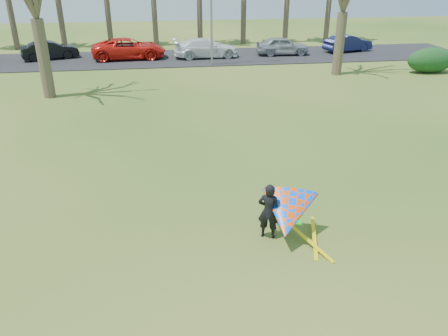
{
  "coord_description": "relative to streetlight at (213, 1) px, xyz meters",
  "views": [
    {
      "loc": [
        -1.75,
        -10.05,
        6.84
      ],
      "look_at": [
        0.0,
        2.0,
        1.1
      ],
      "focal_mm": 35.0,
      "sensor_mm": 36.0,
      "label": 1
    }
  ],
  "objects": [
    {
      "name": "kite_flyer",
      "position": [
        -0.86,
        -22.47,
        -3.62
      ],
      "size": [
        2.13,
        2.39,
        2.02
      ],
      "color": "black",
      "rests_on": "ground"
    },
    {
      "name": "car_5",
      "position": [
        11.74,
        3.56,
        -3.72
      ],
      "size": [
        4.38,
        2.48,
        1.37
      ],
      "primitive_type": "imported",
      "rotation": [
        0.0,
        0.0,
        1.84
      ],
      "color": "#191F4C",
      "rests_on": "parking_strip"
    },
    {
      "name": "streetlight",
      "position": [
        0.0,
        0.0,
        0.0
      ],
      "size": [
        2.28,
        0.18,
        8.0
      ],
      "color": "gray",
      "rests_on": "ground"
    },
    {
      "name": "car_1",
      "position": [
        -12.31,
        3.84,
        -3.72
      ],
      "size": [
        4.42,
        2.74,
        1.37
      ],
      "primitive_type": "imported",
      "rotation": [
        0.0,
        0.0,
        1.9
      ],
      "color": "black",
      "rests_on": "parking_strip"
    },
    {
      "name": "car_3",
      "position": [
        -0.29,
        2.72,
        -3.67
      ],
      "size": [
        5.14,
        2.31,
        1.46
      ],
      "primitive_type": "imported",
      "rotation": [
        0.0,
        0.0,
        1.62
      ],
      "color": "white",
      "rests_on": "parking_strip"
    },
    {
      "name": "hedge_near",
      "position": [
        14.34,
        -4.46,
        -3.62
      ],
      "size": [
        3.38,
        1.53,
        1.69
      ],
      "primitive_type": "ellipsoid",
      "color": "#153B19",
      "rests_on": "ground"
    },
    {
      "name": "parking_strip",
      "position": [
        -2.16,
        3.0,
        -4.43
      ],
      "size": [
        46.0,
        7.0,
        0.06
      ],
      "primitive_type": "cube",
      "color": "black",
      "rests_on": "ground"
    },
    {
      "name": "ground",
      "position": [
        -2.16,
        -22.0,
        -4.46
      ],
      "size": [
        100.0,
        100.0,
        0.0
      ],
      "primitive_type": "plane",
      "color": "#1B4E11",
      "rests_on": "ground"
    },
    {
      "name": "car_4",
      "position": [
        5.94,
        2.93,
        -3.69
      ],
      "size": [
        4.25,
        1.8,
        1.43
      ],
      "primitive_type": "imported",
      "rotation": [
        0.0,
        0.0,
        1.55
      ],
      "color": "gray",
      "rests_on": "parking_strip"
    },
    {
      "name": "car_2",
      "position": [
        -6.25,
        3.09,
        -3.63
      ],
      "size": [
        5.73,
        2.88,
        1.56
      ],
      "primitive_type": "imported",
      "rotation": [
        0.0,
        0.0,
        1.62
      ],
      "color": "red",
      "rests_on": "parking_strip"
    }
  ]
}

